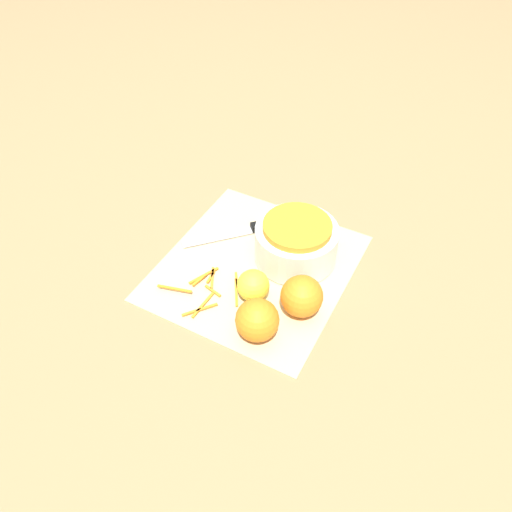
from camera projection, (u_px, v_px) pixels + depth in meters
The scene contains 8 objects.
ground_plane at pixel (256, 268), 1.06m from camera, with size 4.00×4.00×0.00m, color #9E754C.
cutting_board at pixel (256, 267), 1.06m from camera, with size 0.41×0.38×0.01m.
bowl_speckled at pixel (296, 241), 1.05m from camera, with size 0.17×0.17×0.09m.
knife at pixel (259, 227), 1.14m from camera, with size 0.20×0.20×0.02m.
orange_left at pixel (257, 320), 0.91m from camera, with size 0.08×0.08×0.08m.
orange_right at pixel (302, 296), 0.95m from camera, with size 0.08×0.08×0.08m.
lemon at pixel (253, 285), 0.98m from camera, with size 0.06×0.06×0.06m.
peel_pile at pixel (208, 289), 1.01m from camera, with size 0.15×0.16×0.01m.
Camera 1 is at (0.64, 0.34, 0.77)m, focal length 35.00 mm.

